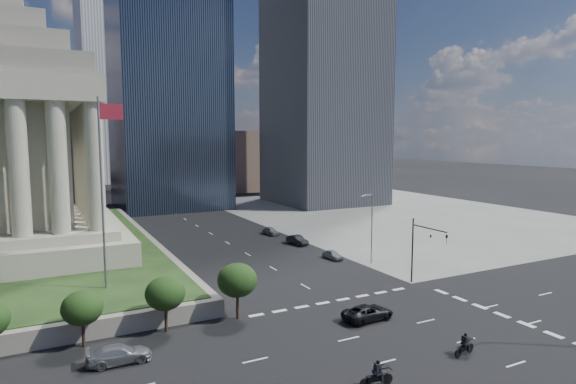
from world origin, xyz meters
TOP-DOWN VIEW (x-y plane):
  - ground at (0.00, 100.00)m, footprint 500.00×500.00m
  - sidewalk_ne at (46.00, 60.00)m, footprint 68.00×90.00m
  - flagpole at (-21.83, 24.00)m, footprint 2.52×0.24m
  - midrise_glass at (2.00, 95.00)m, footprint 26.00×26.00m
  - highrise_ne at (42.00, 85.00)m, footprint 26.00×28.00m
  - building_filler_ne at (32.00, 130.00)m, footprint 20.00×30.00m
  - building_filler_nw at (-30.00, 130.00)m, footprint 24.00×30.00m
  - traffic_signal_ne at (12.50, 13.70)m, footprint 0.30×5.74m
  - street_lamp_north at (13.33, 25.00)m, footprint 2.13×0.22m
  - pickup_truck at (0.24, 7.91)m, footprint 5.41×2.72m
  - suv_grey at (-22.73, 9.49)m, footprint 2.26×5.05m
  - parked_sedan_near at (10.02, 29.66)m, footprint 3.85×1.77m
  - parked_sedan_mid at (10.01, 40.59)m, footprint 4.68×2.17m
  - parked_sedan_far at (9.45, 49.89)m, footprint 4.39×2.12m
  - motorcycle_lead at (2.63, -1.96)m, footprint 2.55×1.08m
  - motorcycle_trail at (-6.91, -2.73)m, footprint 2.71×1.01m

SIDE VIEW (x-z plane):
  - ground at x=0.00m, z-range 0.00..0.00m
  - sidewalk_ne at x=46.00m, z-range 0.00..0.03m
  - parked_sedan_near at x=10.02m, z-range 0.00..1.28m
  - suv_grey at x=-22.73m, z-range 0.00..1.44m
  - parked_sedan_far at x=9.45m, z-range 0.00..1.45m
  - pickup_truck at x=0.24m, z-range 0.00..1.47m
  - parked_sedan_mid at x=10.01m, z-range 0.00..1.49m
  - motorcycle_lead at x=2.63m, z-range 0.00..1.85m
  - motorcycle_trail at x=-6.91m, z-range 0.00..1.97m
  - traffic_signal_ne at x=12.50m, z-range 1.25..9.25m
  - street_lamp_north at x=13.33m, z-range 0.66..10.66m
  - building_filler_ne at x=32.00m, z-range 0.00..20.00m
  - flagpole at x=-21.83m, z-range 3.11..23.11m
  - building_filler_nw at x=-30.00m, z-range 0.00..28.00m
  - midrise_glass at x=2.00m, z-range 0.00..60.00m
  - highrise_ne at x=42.00m, z-range 0.00..100.00m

